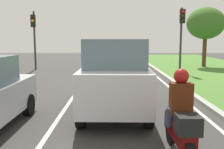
{
  "coord_description": "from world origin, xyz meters",
  "views": [
    {
      "loc": [
        0.85,
        0.36,
        2.28
      ],
      "look_at": [
        0.86,
        8.29,
        1.2
      ],
      "focal_mm": 41.66,
      "sensor_mm": 36.0,
      "label": 1
    }
  ],
  "objects_px": {
    "traffic_light_near_right": "(182,28)",
    "tree_roadside_far": "(206,24)",
    "car_suv_ahead": "(115,75)",
    "traffic_light_overhead_left": "(34,30)",
    "rider_person": "(180,98)",
    "motorcycle": "(180,130)"
  },
  "relations": [
    {
      "from": "traffic_light_near_right",
      "to": "tree_roadside_far",
      "type": "distance_m",
      "value": 4.77
    },
    {
      "from": "car_suv_ahead",
      "to": "traffic_light_near_right",
      "type": "xyz_separation_m",
      "value": [
        4.48,
        9.33,
        1.83
      ]
    },
    {
      "from": "traffic_light_overhead_left",
      "to": "car_suv_ahead",
      "type": "bearing_deg",
      "value": -62.86
    },
    {
      "from": "car_suv_ahead",
      "to": "rider_person",
      "type": "height_order",
      "value": "car_suv_ahead"
    },
    {
      "from": "traffic_light_near_right",
      "to": "tree_roadside_far",
      "type": "xyz_separation_m",
      "value": [
        2.9,
        3.75,
        0.52
      ]
    },
    {
      "from": "motorcycle",
      "to": "rider_person",
      "type": "relative_size",
      "value": 1.63
    },
    {
      "from": "motorcycle",
      "to": "traffic_light_near_right",
      "type": "bearing_deg",
      "value": 75.33
    },
    {
      "from": "rider_person",
      "to": "traffic_light_overhead_left",
      "type": "height_order",
      "value": "traffic_light_overhead_left"
    },
    {
      "from": "car_suv_ahead",
      "to": "motorcycle",
      "type": "xyz_separation_m",
      "value": [
        1.18,
        -3.27,
        -0.6
      ]
    },
    {
      "from": "car_suv_ahead",
      "to": "rider_person",
      "type": "distance_m",
      "value": 3.43
    },
    {
      "from": "motorcycle",
      "to": "tree_roadside_far",
      "type": "bearing_deg",
      "value": 69.25
    },
    {
      "from": "rider_person",
      "to": "traffic_light_near_right",
      "type": "height_order",
      "value": "traffic_light_near_right"
    },
    {
      "from": "motorcycle",
      "to": "tree_roadside_far",
      "type": "relative_size",
      "value": 0.4
    },
    {
      "from": "tree_roadside_far",
      "to": "traffic_light_overhead_left",
      "type": "bearing_deg",
      "value": -173.43
    },
    {
      "from": "motorcycle",
      "to": "traffic_light_overhead_left",
      "type": "xyz_separation_m",
      "value": [
        -7.1,
        14.82,
        2.35
      ]
    },
    {
      "from": "traffic_light_near_right",
      "to": "traffic_light_overhead_left",
      "type": "distance_m",
      "value": 10.64
    },
    {
      "from": "rider_person",
      "to": "tree_roadside_far",
      "type": "bearing_deg",
      "value": 69.19
    },
    {
      "from": "tree_roadside_far",
      "to": "rider_person",
      "type": "bearing_deg",
      "value": -110.81
    },
    {
      "from": "rider_person",
      "to": "tree_roadside_far",
      "type": "distance_m",
      "value": 17.6
    },
    {
      "from": "motorcycle",
      "to": "traffic_light_near_right",
      "type": "relative_size",
      "value": 0.44
    },
    {
      "from": "motorcycle",
      "to": "traffic_light_near_right",
      "type": "xyz_separation_m",
      "value": [
        3.3,
        12.6,
        2.43
      ]
    },
    {
      "from": "car_suv_ahead",
      "to": "motorcycle",
      "type": "distance_m",
      "value": 3.53
    }
  ]
}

